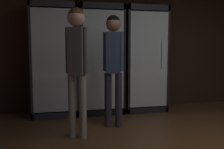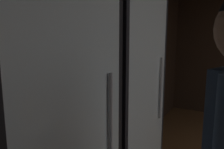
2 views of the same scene
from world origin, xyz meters
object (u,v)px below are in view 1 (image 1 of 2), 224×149
object	(u,v)px
cooler_left	(100,61)
shopper_far	(77,56)
cooler_far_left	(54,62)
shopper_near	(113,58)
cooler_center	(143,61)

from	to	relation	value
cooler_left	shopper_far	world-z (taller)	cooler_left
cooler_far_left	shopper_far	xyz separation A→B (m)	(0.27, -1.27, 0.14)
cooler_left	shopper_far	size ratio (longest dim) A/B	1.15
cooler_far_left	shopper_near	bearing A→B (deg)	-47.66
cooler_left	shopper_far	bearing A→B (deg)	-113.05
cooler_far_left	cooler_center	distance (m)	1.62
cooler_center	shopper_near	distance (m)	1.21
cooler_far_left	cooler_left	world-z (taller)	same
cooler_far_left	cooler_center	world-z (taller)	same
cooler_left	shopper_far	xyz separation A→B (m)	(-0.54, -1.27, 0.13)
cooler_left	cooler_center	bearing A→B (deg)	-0.13
cooler_left	shopper_near	distance (m)	0.92
cooler_far_left	shopper_near	distance (m)	1.24
cooler_left	shopper_near	size ratio (longest dim) A/B	1.17
cooler_far_left	cooler_left	distance (m)	0.81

